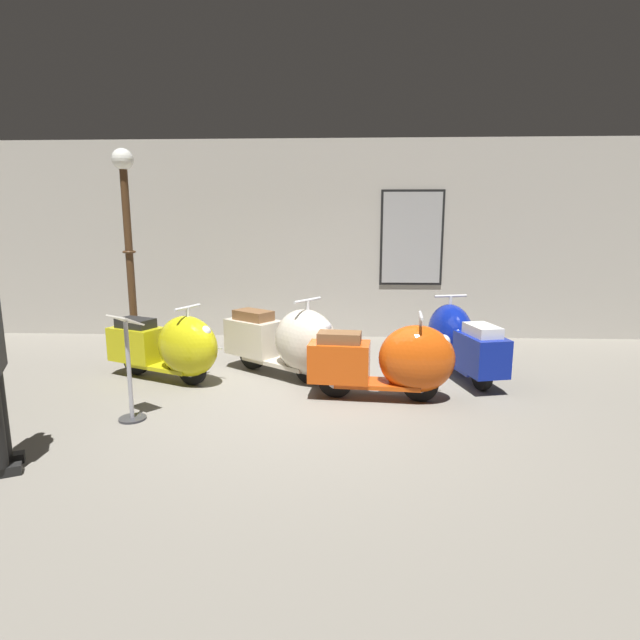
{
  "coord_description": "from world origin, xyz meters",
  "views": [
    {
      "loc": [
        0.42,
        -5.46,
        2.04
      ],
      "look_at": [
        0.13,
        1.03,
        0.78
      ],
      "focal_mm": 28.53,
      "sensor_mm": 36.0,
      "label": 1
    }
  ],
  "objects_px": {
    "scooter_0": "(172,347)",
    "scooter_1": "(289,342)",
    "info_stanchion": "(129,377)",
    "scooter_2": "(393,361)",
    "scooter_3": "(458,340)",
    "lamppost": "(128,242)"
  },
  "relations": [
    {
      "from": "scooter_0",
      "to": "scooter_1",
      "type": "distance_m",
      "value": 1.51
    },
    {
      "from": "scooter_0",
      "to": "scooter_3",
      "type": "bearing_deg",
      "value": 31.92
    },
    {
      "from": "lamppost",
      "to": "scooter_3",
      "type": "bearing_deg",
      "value": -7.28
    },
    {
      "from": "scooter_2",
      "to": "scooter_0",
      "type": "bearing_deg",
      "value": 174.08
    },
    {
      "from": "scooter_0",
      "to": "scooter_1",
      "type": "relative_size",
      "value": 0.98
    },
    {
      "from": "scooter_3",
      "to": "lamppost",
      "type": "xyz_separation_m",
      "value": [
        -4.7,
        0.6,
        1.28
      ]
    },
    {
      "from": "scooter_1",
      "to": "scooter_0",
      "type": "bearing_deg",
      "value": -136.32
    },
    {
      "from": "scooter_3",
      "to": "info_stanchion",
      "type": "bearing_deg",
      "value": 102.87
    },
    {
      "from": "scooter_0",
      "to": "scooter_2",
      "type": "relative_size",
      "value": 0.99
    },
    {
      "from": "scooter_0",
      "to": "scooter_3",
      "type": "relative_size",
      "value": 0.96
    },
    {
      "from": "scooter_2",
      "to": "lamppost",
      "type": "xyz_separation_m",
      "value": [
        -3.71,
        1.67,
        1.29
      ]
    },
    {
      "from": "scooter_1",
      "to": "info_stanchion",
      "type": "height_order",
      "value": "info_stanchion"
    },
    {
      "from": "scooter_1",
      "to": "lamppost",
      "type": "height_order",
      "value": "lamppost"
    },
    {
      "from": "scooter_2",
      "to": "scooter_3",
      "type": "distance_m",
      "value": 1.46
    },
    {
      "from": "scooter_2",
      "to": "info_stanchion",
      "type": "distance_m",
      "value": 2.87
    },
    {
      "from": "scooter_2",
      "to": "info_stanchion",
      "type": "relative_size",
      "value": 1.52
    },
    {
      "from": "scooter_0",
      "to": "scooter_2",
      "type": "xyz_separation_m",
      "value": [
        2.78,
        -0.57,
        0.0
      ]
    },
    {
      "from": "scooter_3",
      "to": "lamppost",
      "type": "height_order",
      "value": "lamppost"
    },
    {
      "from": "scooter_3",
      "to": "scooter_0",
      "type": "bearing_deg",
      "value": 84.66
    },
    {
      "from": "scooter_0",
      "to": "info_stanchion",
      "type": "xyz_separation_m",
      "value": [
        0.0,
        -1.32,
        0.01
      ]
    },
    {
      "from": "lamppost",
      "to": "info_stanchion",
      "type": "xyz_separation_m",
      "value": [
        0.94,
        -2.41,
        -1.28
      ]
    },
    {
      "from": "scooter_1",
      "to": "scooter_3",
      "type": "distance_m",
      "value": 2.29
    }
  ]
}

